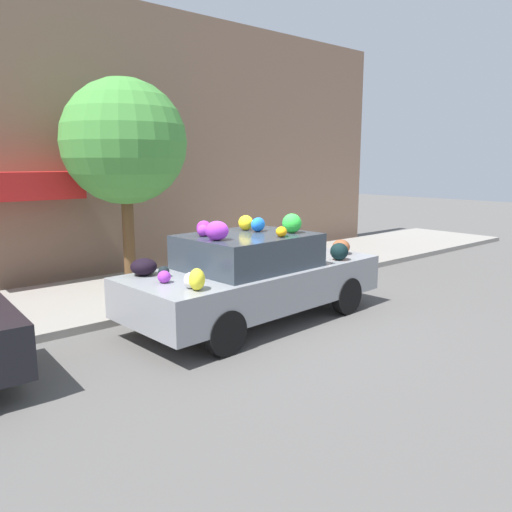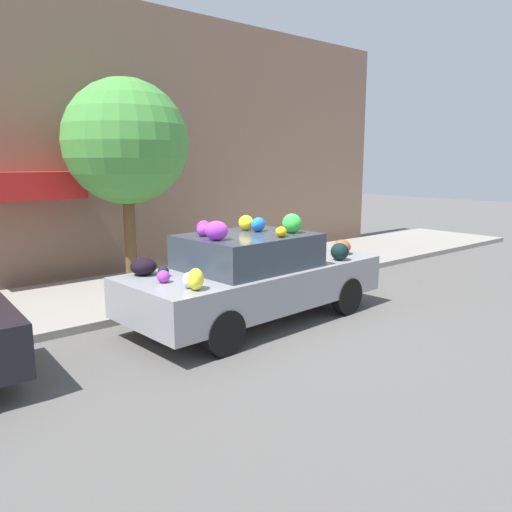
# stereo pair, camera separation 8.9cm
# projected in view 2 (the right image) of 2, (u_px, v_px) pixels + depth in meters

# --- Properties ---
(ground_plane) EXTENTS (60.00, 60.00, 0.00)m
(ground_plane) POSITION_uv_depth(u_px,v_px,m) (251.00, 318.00, 8.56)
(ground_plane) COLOR #565451
(sidewalk_curb) EXTENTS (24.00, 3.20, 0.13)m
(sidewalk_curb) POSITION_uv_depth(u_px,v_px,m) (171.00, 285.00, 10.59)
(sidewalk_curb) COLOR gray
(sidewalk_curb) RESTS_ON ground
(building_facade) EXTENTS (18.00, 1.20, 6.31)m
(building_facade) POSITION_uv_depth(u_px,v_px,m) (114.00, 142.00, 11.65)
(building_facade) COLOR #846651
(building_facade) RESTS_ON ground
(street_tree) EXTENTS (2.51, 2.51, 4.17)m
(street_tree) POSITION_uv_depth(u_px,v_px,m) (126.00, 143.00, 10.04)
(street_tree) COLOR brown
(street_tree) RESTS_ON sidewalk_curb
(fire_hydrant) EXTENTS (0.20, 0.20, 0.70)m
(fire_hydrant) POSITION_uv_depth(u_px,v_px,m) (266.00, 265.00, 10.63)
(fire_hydrant) COLOR red
(fire_hydrant) RESTS_ON sidewalk_curb
(art_car) EXTENTS (4.62, 2.10, 1.81)m
(art_car) POSITION_uv_depth(u_px,v_px,m) (254.00, 275.00, 8.29)
(art_car) COLOR gray
(art_car) RESTS_ON ground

